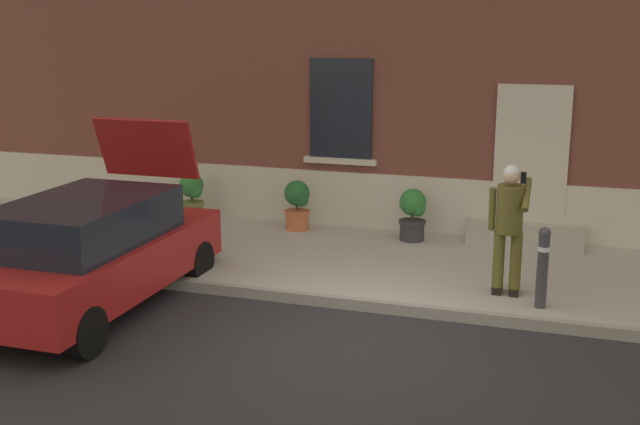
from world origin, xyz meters
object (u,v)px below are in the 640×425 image
bollard_near_person (543,265)px  planter_olive (192,195)px  planter_terracotta (297,204)px  person_on_phone (509,222)px  planter_charcoal (413,213)px  hatchback_car_red (92,250)px

bollard_near_person → planter_olive: (-6.23, 2.73, -0.11)m
planter_olive → planter_terracotta: same height
person_on_phone → planter_charcoal: 2.90m
hatchback_car_red → planter_terracotta: (1.34, 4.11, -0.19)m
bollard_near_person → person_on_phone: (-0.46, 0.33, 0.44)m
person_on_phone → planter_terracotta: size_ratio=2.04×
hatchback_car_red → planter_olive: hatchback_car_red is taller
bollard_near_person → planter_olive: bearing=156.3°
bollard_near_person → planter_terracotta: bearing=147.5°
person_on_phone → planter_charcoal: bearing=115.2°
person_on_phone → planter_charcoal: (-1.71, 2.28, -0.55)m
hatchback_car_red → person_on_phone: bearing=19.1°
planter_olive → planter_charcoal: bearing=-1.7°
hatchback_car_red → planter_terracotta: size_ratio=4.73×
person_on_phone → planter_terracotta: (-3.74, 2.35, -0.55)m
planter_olive → planter_terracotta: 2.03m
planter_terracotta → planter_charcoal: bearing=-2.1°
hatchback_car_red → person_on_phone: size_ratio=2.32×
hatchback_car_red → person_on_phone: (5.08, 1.76, 0.35)m
person_on_phone → planter_olive: (-5.77, 2.40, -0.55)m
planter_olive → planter_charcoal: (4.06, -0.12, 0.00)m
person_on_phone → hatchback_car_red: bearing=-172.6°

